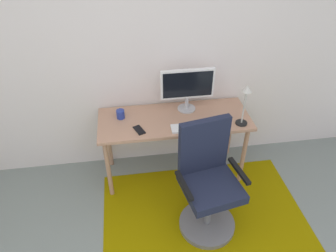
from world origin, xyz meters
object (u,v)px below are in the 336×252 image
computer_mouse (224,122)px  desk_lamp (245,100)px  keyboard (194,127)px  coffee_cup (121,114)px  cell_phone (139,130)px  office_chair (208,187)px  monitor (187,86)px  desk (174,125)px

computer_mouse → desk_lamp: size_ratio=0.25×
keyboard → coffee_cup: bearing=158.5°
computer_mouse → cell_phone: 0.80m
coffee_cup → desk_lamp: 1.18m
cell_phone → coffee_cup: bearing=103.1°
keyboard → office_chair: office_chair is taller
keyboard → cell_phone: 0.51m
coffee_cup → desk_lamp: size_ratio=0.21×
coffee_cup → office_chair: office_chair is taller
monitor → cell_phone: 0.63m
cell_phone → office_chair: bearing=-67.3°
keyboard → coffee_cup: (-0.67, 0.26, 0.03)m
desk → office_chair: size_ratio=1.38×
computer_mouse → coffee_cup: 0.99m
monitor → office_chair: 0.98m
coffee_cup → cell_phone: coffee_cup is taller
keyboard → computer_mouse: size_ratio=4.13×
desk_lamp → office_chair: desk_lamp is taller
coffee_cup → cell_phone: bearing=-54.8°
keyboard → desk_lamp: bearing=0.3°
monitor → desk_lamp: size_ratio=1.27×
monitor → keyboard: size_ratio=1.21×
keyboard → cell_phone: keyboard is taller
cell_phone → desk_lamp: desk_lamp is taller
monitor → coffee_cup: (-0.66, -0.06, -0.22)m
desk_lamp → monitor: bearing=145.5°
monitor → desk: bearing=-136.3°
computer_mouse → office_chair: (-0.27, -0.53, -0.28)m
computer_mouse → desk_lamp: 0.30m
computer_mouse → desk: bearing=161.6°
office_chair → desk_lamp: bearing=38.4°
desk_lamp → desk: bearing=163.6°
cell_phone → desk_lamp: size_ratio=0.34×
keyboard → cell_phone: bearing=175.9°
computer_mouse → cell_phone: bearing=179.8°
coffee_cup → desk_lamp: desk_lamp is taller
coffee_cup → cell_phone: size_ratio=0.61×
coffee_cup → keyboard: bearing=-21.5°
monitor → desk_lamp: monitor is taller
desk → cell_phone: cell_phone is taller
cell_phone → monitor: bearing=7.7°
cell_phone → office_chair: 0.80m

